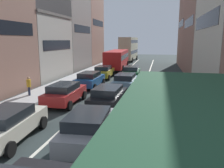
# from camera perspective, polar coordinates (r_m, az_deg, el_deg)

# --- Properties ---
(sidewalk_left) EXTENTS (2.60, 64.00, 0.14)m
(sidewalk_left) POSITION_cam_1_polar(r_m,az_deg,el_deg) (24.94, -11.32, 0.64)
(sidewalk_left) COLOR #AAAAAA
(sidewalk_left) RESTS_ON ground
(lane_stripe_left) EXTENTS (0.16, 60.00, 0.01)m
(lane_stripe_left) POSITION_cam_1_polar(r_m,az_deg,el_deg) (23.45, -0.01, 0.04)
(lane_stripe_left) COLOR silver
(lane_stripe_left) RESTS_ON ground
(lane_stripe_right) EXTENTS (0.16, 60.00, 0.01)m
(lane_stripe_right) POSITION_cam_1_polar(r_m,az_deg,el_deg) (23.00, 8.31, -0.30)
(lane_stripe_right) COLOR silver
(lane_stripe_right) RESTS_ON ground
(building_row_left) EXTENTS (7.20, 43.90, 14.16)m
(building_row_left) POSITION_cam_1_polar(r_m,az_deg,el_deg) (30.80, -17.76, 12.29)
(building_row_left) COLOR #B2ADA3
(building_row_left) RESTS_ON ground
(removalist_box_truck) EXTENTS (2.78, 7.73, 3.58)m
(removalist_box_truck) POSITION_cam_1_polar(r_m,az_deg,el_deg) (5.64, 17.64, -16.28)
(removalist_box_truck) COLOR #A51E1E
(removalist_box_truck) RESTS_ON ground
(sedan_centre_lane_second) EXTENTS (2.26, 4.40, 1.49)m
(sedan_centre_lane_second) POSITION_cam_1_polar(r_m,az_deg,el_deg) (9.99, -5.87, -10.82)
(sedan_centre_lane_second) COLOR gray
(sedan_centre_lane_second) RESTS_ON ground
(wagon_left_lane_second) EXTENTS (2.29, 4.41, 1.49)m
(wagon_left_lane_second) POSITION_cam_1_polar(r_m,az_deg,el_deg) (11.35, -24.87, -9.09)
(wagon_left_lane_second) COLOR beige
(wagon_left_lane_second) RESTS_ON ground
(hatchback_centre_lane_third) EXTENTS (2.19, 4.36, 1.49)m
(hatchback_centre_lane_third) POSITION_cam_1_polar(r_m,az_deg,el_deg) (15.04, -0.94, -3.20)
(hatchback_centre_lane_third) COLOR black
(hatchback_centre_lane_third) RESTS_ON ground
(sedan_left_lane_third) EXTENTS (2.07, 4.31, 1.49)m
(sedan_left_lane_third) POSITION_cam_1_polar(r_m,az_deg,el_deg) (16.38, -11.92, -2.24)
(sedan_left_lane_third) COLOR #A51E1E
(sedan_left_lane_third) RESTS_ON ground
(coupe_centre_lane_fourth) EXTENTS (2.19, 4.36, 1.49)m
(coupe_centre_lane_fourth) POSITION_cam_1_polar(r_m,az_deg,el_deg) (20.62, 3.47, 0.71)
(coupe_centre_lane_fourth) COLOR #759EB7
(coupe_centre_lane_fourth) RESTS_ON ground
(sedan_left_lane_fourth) EXTENTS (2.16, 4.35, 1.49)m
(sedan_left_lane_fourth) POSITION_cam_1_polar(r_m,az_deg,el_deg) (21.75, -5.65, 1.23)
(sedan_left_lane_fourth) COLOR #194C8C
(sedan_left_lane_fourth) RESTS_ON ground
(sedan_centre_lane_fifth) EXTENTS (2.10, 4.32, 1.49)m
(sedan_centre_lane_fifth) POSITION_cam_1_polar(r_m,az_deg,el_deg) (26.69, 4.99, 3.08)
(sedan_centre_lane_fifth) COLOR #19592D
(sedan_centre_lane_fifth) RESTS_ON ground
(sedan_left_lane_fifth) EXTENTS (2.12, 4.33, 1.49)m
(sedan_left_lane_fifth) POSITION_cam_1_polar(r_m,az_deg,el_deg) (26.90, -2.11, 3.17)
(sedan_left_lane_fifth) COLOR #B29319
(sedan_left_lane_fifth) RESTS_ON ground
(sedan_right_lane_behind_truck) EXTENTS (2.22, 4.38, 1.49)m
(sedan_right_lane_behind_truck) POSITION_cam_1_polar(r_m,az_deg,el_deg) (12.70, 12.13, -6.17)
(sedan_right_lane_behind_truck) COLOR silver
(sedan_right_lane_behind_truck) RESTS_ON ground
(wagon_right_lane_far) EXTENTS (2.25, 4.39, 1.49)m
(wagon_right_lane_far) POSITION_cam_1_polar(r_m,az_deg,el_deg) (17.91, 12.87, -1.15)
(wagon_right_lane_far) COLOR gray
(wagon_right_lane_far) RESTS_ON ground
(bus_mid_queue_primary) EXTENTS (3.17, 10.61, 2.90)m
(bus_mid_queue_primary) POSITION_cam_1_polar(r_m,az_deg,el_deg) (35.08, 1.32, 6.62)
(bus_mid_queue_primary) COLOR #B21919
(bus_mid_queue_primary) RESTS_ON ground
(bus_far_queue_secondary) EXTENTS (3.03, 10.57, 5.06)m
(bus_far_queue_secondary) POSITION_cam_1_polar(r_m,az_deg,el_deg) (49.14, 4.30, 9.14)
(bus_far_queue_secondary) COLOR #BFB793
(bus_far_queue_secondary) RESTS_ON ground
(pedestrian_far_sidewalk) EXTENTS (0.39, 0.43, 1.66)m
(pedestrian_far_sidewalk) POSITION_cam_1_polar(r_m,az_deg,el_deg) (19.16, -20.40, -0.32)
(pedestrian_far_sidewalk) COLOR #262D47
(pedestrian_far_sidewalk) RESTS_ON ground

